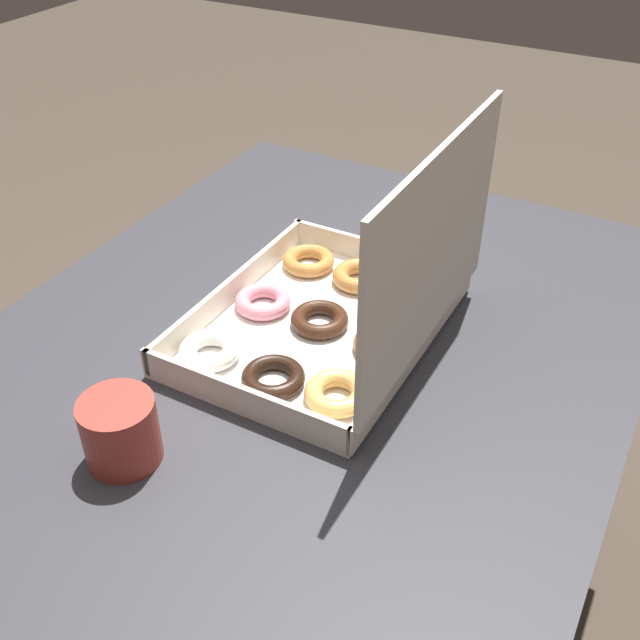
{
  "coord_description": "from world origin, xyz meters",
  "views": [
    {
      "loc": [
        0.76,
        0.43,
        1.38
      ],
      "look_at": [
        -0.01,
        0.0,
        0.73
      ],
      "focal_mm": 42.0,
      "sensor_mm": 36.0,
      "label": 1
    }
  ],
  "objects": [
    {
      "name": "ground_plane",
      "position": [
        0.0,
        0.0,
        0.0
      ],
      "size": [
        8.0,
        8.0,
        0.0
      ],
      "primitive_type": "plane",
      "color": "#42382D"
    },
    {
      "name": "dining_table",
      "position": [
        0.0,
        0.0,
        0.62
      ],
      "size": [
        1.14,
        0.9,
        0.71
      ],
      "color": "#2D2D33",
      "rests_on": "ground_plane"
    },
    {
      "name": "donut_box",
      "position": [
        -0.02,
        0.04,
        0.76
      ],
      "size": [
        0.41,
        0.32,
        0.33
      ],
      "color": "white",
      "rests_on": "dining_table"
    },
    {
      "name": "coffee_mug",
      "position": [
        0.32,
        -0.08,
        0.75
      ],
      "size": [
        0.09,
        0.09,
        0.09
      ],
      "color": "#A3382D",
      "rests_on": "dining_table"
    }
  ]
}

